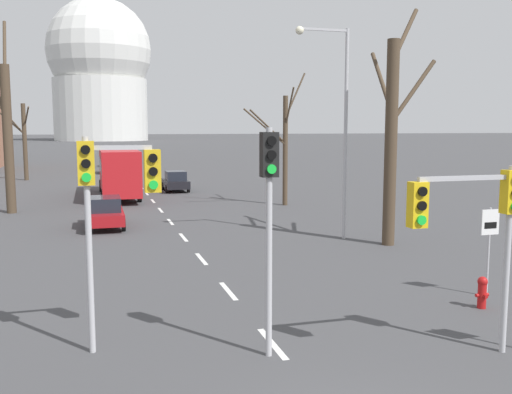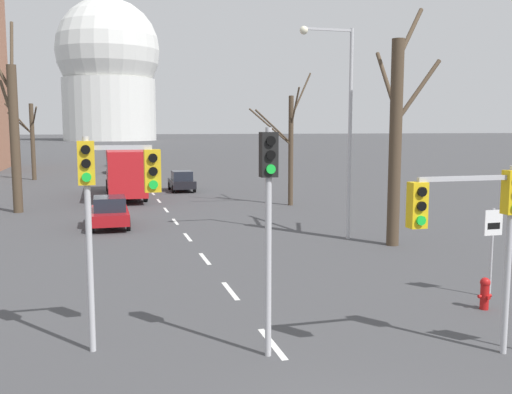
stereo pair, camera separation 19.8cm
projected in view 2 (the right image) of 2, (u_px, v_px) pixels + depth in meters
lane_stripe_0 at (272, 343)px, 13.39m from camera, size 0.16×2.00×0.01m
lane_stripe_1 at (230, 291)px, 17.70m from camera, size 0.16×2.00×0.01m
lane_stripe_2 at (205, 259)px, 22.01m from camera, size 0.16×2.00×0.01m
lane_stripe_3 at (188, 237)px, 26.32m from camera, size 0.16×2.00×0.01m
lane_stripe_4 at (175, 222)px, 30.63m from camera, size 0.16×2.00×0.01m
lane_stripe_5 at (166, 210)px, 34.94m from camera, size 0.16×2.00×0.01m
lane_stripe_6 at (159, 201)px, 39.25m from camera, size 0.16×2.00×0.01m
lane_stripe_7 at (153, 194)px, 43.56m from camera, size 0.16×2.00×0.01m
lane_stripe_8 at (148, 188)px, 47.87m from camera, size 0.16×2.00×0.01m
lane_stripe_9 at (144, 183)px, 52.18m from camera, size 0.16×2.00×0.01m
traffic_signal_near_right at (477, 214)px, 12.22m from camera, size 2.67×0.34×4.23m
traffic_signal_near_left at (111, 190)px, 12.63m from camera, size 1.79×0.34×4.86m
traffic_signal_centre_tall at (269, 199)px, 12.26m from camera, size 0.36×0.34×5.06m
speed_limit_sign at (493, 237)px, 16.85m from camera, size 0.60×0.08×2.69m
fire_hydrant at (485, 292)px, 15.86m from camera, size 0.40×0.34×0.91m
street_lamp_right at (342, 113)px, 25.16m from camera, size 2.49×0.36×9.34m
sedan_near_left at (110, 212)px, 28.84m from camera, size 1.89×4.20×1.58m
sedan_near_right at (118, 160)px, 73.74m from camera, size 1.79×4.38×1.66m
sedan_mid_centre at (140, 156)px, 82.95m from camera, size 1.92×3.94×1.54m
sedan_far_left at (116, 166)px, 63.08m from camera, size 1.95×4.02×1.47m
sedan_far_right at (182, 181)px, 45.14m from camera, size 1.85×3.81×1.61m
city_bus at (125, 169)px, 41.35m from camera, size 2.66×10.80×3.48m
bare_tree_left_near at (14, 130)px, 33.52m from camera, size 1.59×3.24×11.45m
bare_tree_right_near at (290, 144)px, 36.61m from camera, size 4.31×2.79×8.57m
bare_tree_left_far at (31, 139)px, 54.27m from camera, size 2.93×2.32×7.27m
bare_tree_right_far at (396, 134)px, 24.12m from camera, size 2.63×3.46×10.24m
capitol_dome at (109, 70)px, 212.84m from camera, size 38.11×38.11×53.84m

